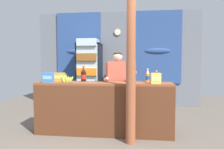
# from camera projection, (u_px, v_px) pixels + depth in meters

# --- Properties ---
(ground_plane) EXTENTS (7.75, 7.75, 0.00)m
(ground_plane) POSITION_uv_depth(u_px,v_px,m) (110.00, 123.00, 4.44)
(ground_plane) COLOR #665B51
(back_wall_curtained) EXTENTS (4.88, 0.22, 2.83)m
(back_wall_curtained) POSITION_uv_depth(u_px,v_px,m) (117.00, 58.00, 6.17)
(back_wall_curtained) COLOR slate
(back_wall_curtained) RESTS_ON ground
(stall_counter) EXTENTS (2.49, 0.48, 0.95)m
(stall_counter) POSITION_uv_depth(u_px,v_px,m) (103.00, 104.00, 3.64)
(stall_counter) COLOR brown
(stall_counter) RESTS_ON ground
(timber_post) EXTENTS (0.18, 0.16, 2.69)m
(timber_post) POSITION_uv_depth(u_px,v_px,m) (131.00, 65.00, 3.24)
(timber_post) COLOR #995133
(timber_post) RESTS_ON ground
(drink_fridge) EXTENTS (0.67, 0.69, 1.97)m
(drink_fridge) POSITION_uv_depth(u_px,v_px,m) (89.00, 71.00, 5.78)
(drink_fridge) COLOR black
(drink_fridge) RESTS_ON ground
(bottle_shelf_rack) EXTENTS (0.48, 0.28, 1.26)m
(bottle_shelf_rack) POSITION_uv_depth(u_px,v_px,m) (119.00, 85.00, 5.83)
(bottle_shelf_rack) COLOR brown
(bottle_shelf_rack) RESTS_ON ground
(plastic_lawn_chair) EXTENTS (0.58, 0.58, 0.86)m
(plastic_lawn_chair) POSITION_uv_depth(u_px,v_px,m) (143.00, 95.00, 5.11)
(plastic_lawn_chair) COLOR #E5563D
(plastic_lawn_chair) RESTS_ON ground
(shopkeeper) EXTENTS (0.49, 0.42, 1.53)m
(shopkeeper) POSITION_uv_depth(u_px,v_px,m) (118.00, 80.00, 4.08)
(shopkeeper) COLOR #28282D
(shopkeeper) RESTS_ON ground
(soda_bottle_cola) EXTENTS (0.10, 0.10, 0.29)m
(soda_bottle_cola) POSITION_uv_depth(u_px,v_px,m) (84.00, 75.00, 3.89)
(soda_bottle_cola) COLOR black
(soda_bottle_cola) RESTS_ON stall_counter
(soda_bottle_orange_soda) EXTENTS (0.07, 0.07, 0.25)m
(soda_bottle_orange_soda) POSITION_uv_depth(u_px,v_px,m) (148.00, 76.00, 3.77)
(soda_bottle_orange_soda) COLOR orange
(soda_bottle_orange_soda) RESTS_ON stall_counter
(soda_bottle_iced_tea) EXTENTS (0.08, 0.08, 0.22)m
(soda_bottle_iced_tea) POSITION_uv_depth(u_px,v_px,m) (156.00, 77.00, 3.76)
(soda_bottle_iced_tea) COLOR brown
(soda_bottle_iced_tea) RESTS_ON stall_counter
(snack_box_choco_powder) EXTENTS (0.22, 0.11, 0.16)m
(snack_box_choco_powder) POSITION_uv_depth(u_px,v_px,m) (59.00, 77.00, 3.97)
(snack_box_choco_powder) COLOR gold
(snack_box_choco_powder) RESTS_ON stall_counter
(snack_box_instant_noodle) EXTENTS (0.17, 0.12, 0.18)m
(snack_box_instant_noodle) POSITION_uv_depth(u_px,v_px,m) (156.00, 78.00, 3.47)
(snack_box_instant_noodle) COLOR #EAD14C
(snack_box_instant_noodle) RESTS_ON stall_counter
(snack_box_biscuit) EXTENTS (0.18, 0.11, 0.19)m
(snack_box_biscuit) POSITION_uv_depth(u_px,v_px,m) (48.00, 77.00, 3.68)
(snack_box_biscuit) COLOR #3D75B7
(snack_box_biscuit) RESTS_ON stall_counter
(banana_bunch) EXTENTS (0.27, 0.06, 0.16)m
(banana_bunch) POSITION_uv_depth(u_px,v_px,m) (66.00, 79.00, 3.66)
(banana_bunch) COLOR #B7C647
(banana_bunch) RESTS_ON stall_counter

